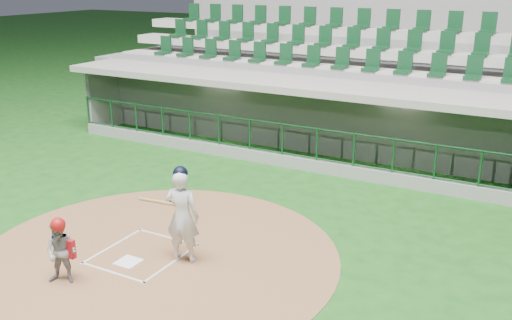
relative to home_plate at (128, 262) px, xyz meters
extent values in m
plane|color=#164B15|center=(0.00, 0.70, -0.02)|extent=(120.00, 120.00, 0.00)
cylinder|color=brown|center=(0.30, 0.50, -0.02)|extent=(7.20, 7.20, 0.01)
cube|color=white|center=(0.00, 0.00, 0.00)|extent=(0.43, 0.43, 0.02)
cube|color=white|center=(-0.75, 0.40, 0.00)|extent=(0.05, 1.80, 0.01)
cube|color=silver|center=(0.75, 0.40, 0.00)|extent=(0.05, 1.80, 0.01)
cube|color=silver|center=(0.00, 1.25, 0.00)|extent=(1.55, 0.05, 0.01)
cube|color=white|center=(0.00, -0.45, 0.00)|extent=(1.55, 0.05, 0.01)
cube|color=slate|center=(0.00, 8.20, -0.57)|extent=(15.00, 3.00, 0.10)
cube|color=slate|center=(0.00, 9.80, 0.83)|extent=(15.00, 0.20, 2.70)
cube|color=#AAA797|center=(0.00, 9.68, 1.08)|extent=(13.50, 0.04, 0.90)
cube|color=slate|center=(-7.50, 8.20, 0.83)|extent=(0.20, 3.00, 2.70)
cube|color=gray|center=(0.00, 7.95, 2.28)|extent=(15.40, 3.50, 0.20)
cube|color=gray|center=(0.00, 6.65, 0.13)|extent=(15.00, 0.15, 0.40)
cube|color=black|center=(0.00, 6.65, 1.70)|extent=(15.00, 0.01, 0.95)
cube|color=brown|center=(0.00, 9.25, -0.30)|extent=(12.75, 0.40, 0.45)
cube|color=white|center=(-3.00, 8.20, 2.15)|extent=(1.30, 0.35, 0.04)
cube|color=white|center=(3.00, 8.20, 2.15)|extent=(1.30, 0.35, 0.04)
imported|color=maroon|center=(-5.92, 8.94, 0.41)|extent=(1.37, 1.07, 1.87)
imported|color=#B51317|center=(-1.18, 8.91, 0.38)|extent=(1.14, 0.72, 1.81)
imported|color=maroon|center=(0.42, 9.14, 0.35)|extent=(0.96, 0.74, 1.74)
imported|color=#A2111C|center=(5.58, 8.97, 0.36)|extent=(1.68, 0.68, 1.76)
cube|color=slate|center=(0.00, 11.45, 1.13)|extent=(17.00, 6.50, 2.50)
cube|color=#ABA39A|center=(0.00, 9.95, 2.28)|extent=(16.60, 0.95, 0.30)
cube|color=#A09C90|center=(0.00, 10.90, 2.83)|extent=(16.60, 0.95, 0.30)
cube|color=#9C978D|center=(0.00, 11.85, 3.38)|extent=(16.60, 0.95, 0.30)
cube|color=slate|center=(0.00, 14.80, 2.50)|extent=(17.00, 0.25, 5.05)
imported|color=silver|center=(0.88, 0.61, 0.91)|extent=(0.75, 0.57, 1.84)
sphere|color=black|center=(0.88, 0.61, 1.77)|extent=(0.28, 0.28, 0.28)
cylinder|color=tan|center=(0.63, 0.36, 1.23)|extent=(0.58, 0.79, 0.39)
imported|color=gray|center=(-0.52, -1.12, 0.58)|extent=(0.70, 0.63, 1.17)
sphere|color=#A61112|center=(-0.52, -1.12, 1.11)|extent=(0.26, 0.26, 0.26)
cube|color=#B5131B|center=(-0.52, -0.97, 0.60)|extent=(0.32, 0.10, 0.35)
camera|label=1|loc=(6.89, -7.40, 5.28)|focal=40.00mm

